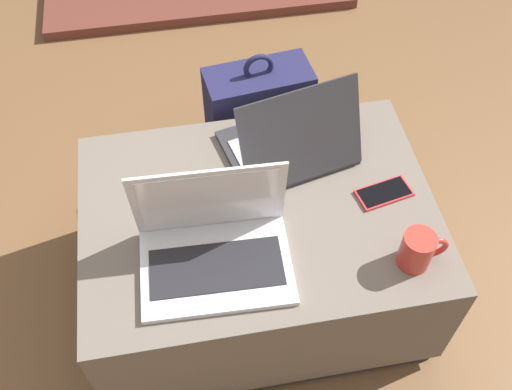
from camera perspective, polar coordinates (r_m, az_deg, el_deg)
The scene contains 7 objects.
ground_plane at distance 1.89m, azimuth 0.20°, elevation -8.69°, with size 14.00×14.00×0.00m, color brown.
ottoman at distance 1.71m, azimuth 0.22°, elevation -5.37°, with size 0.92×0.67×0.41m.
laptop_near at distance 1.43m, azimuth -4.03°, elevation -4.67°, with size 0.37×0.26×0.26m.
laptop_far at distance 1.62m, azimuth 3.38°, elevation 4.91°, with size 0.38×0.32×0.26m.
cell_phone at distance 1.61m, azimuth 12.10°, elevation 0.19°, with size 0.16×0.10×0.01m.
backpack at distance 1.99m, azimuth 0.14°, elevation 6.51°, with size 0.34×0.23×0.53m.
coffee_mug at distance 1.47m, azimuth 15.20°, elevation -5.07°, with size 0.12×0.08×0.10m.
Camera 1 is at (-0.17, -0.89, 1.66)m, focal length 42.00 mm.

